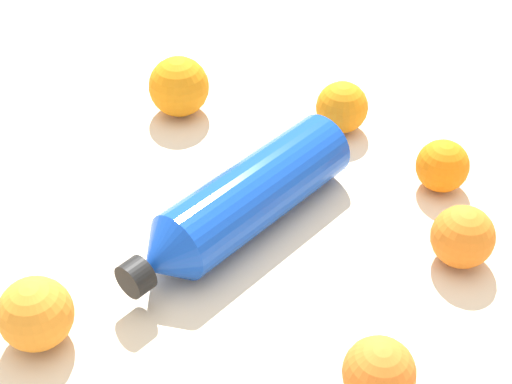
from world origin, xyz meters
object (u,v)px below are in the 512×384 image
orange_2 (463,237)px  orange_1 (442,166)px  orange_4 (179,87)px  water_bottle (241,203)px  orange_3 (379,373)px  orange_0 (36,314)px  orange_5 (342,107)px

orange_2 → orange_1: bearing=-177.3°
orange_2 → orange_4: orange_4 is taller
water_bottle → orange_3: 0.26m
orange_0 → orange_5: bearing=141.4°
orange_1 → orange_2: bearing=2.7°
orange_1 → orange_5: 0.16m
water_bottle → orange_2: size_ratio=4.10×
orange_2 → orange_5: size_ratio=1.00×
water_bottle → orange_1: size_ratio=4.41×
orange_4 → orange_5: size_ratio=1.19×
orange_3 → orange_5: 0.43m
orange_4 → orange_5: 0.22m
orange_4 → orange_5: bearing=83.0°
orange_3 → orange_4: size_ratio=0.82×
orange_1 → water_bottle: bearing=-68.8°
orange_1 → orange_0: bearing=-57.9°
orange_3 → orange_5: size_ratio=0.97×
water_bottle → orange_5: 0.24m
orange_0 → orange_3: size_ratio=1.10×
orange_3 → orange_4: (-0.45, -0.24, 0.01)m
orange_1 → orange_2: orange_2 is taller
water_bottle → orange_3: water_bottle is taller
water_bottle → orange_2: bearing=120.4°
orange_1 → orange_4: bearing=-112.8°
orange_0 → orange_4: orange_4 is taller
orange_0 → orange_5: size_ratio=1.07×
water_bottle → orange_0: water_bottle is taller
orange_2 → orange_4: size_ratio=0.84×
orange_2 → orange_5: bearing=-152.8°
water_bottle → orange_0: 0.25m
orange_5 → orange_0: bearing=-38.6°
water_bottle → orange_0: bearing=-8.4°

